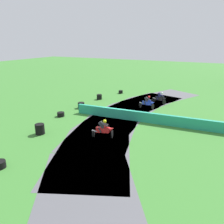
% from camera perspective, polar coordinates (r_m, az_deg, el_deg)
% --- Properties ---
extents(ground_plane, '(120.00, 120.00, 0.00)m').
position_cam_1_polar(ground_plane, '(20.91, 0.95, -1.50)').
color(ground_plane, '#38752D').
extents(track_asphalt, '(10.27, 29.75, 0.01)m').
position_cam_1_polar(track_asphalt, '(20.49, 4.20, -1.94)').
color(track_asphalt, '#515156').
rests_on(track_asphalt, ground).
extents(safety_barrier, '(18.19, 1.58, 0.90)m').
position_cam_1_polar(safety_barrier, '(19.50, 15.27, -2.20)').
color(safety_barrier, '#239375').
rests_on(safety_barrier, ground).
extents(motorcycle_lead_black, '(1.74, 1.17, 1.42)m').
position_cam_1_polar(motorcycle_lead_black, '(26.01, 12.13, 3.45)').
color(motorcycle_lead_black, black).
rests_on(motorcycle_lead_black, ground).
extents(motorcycle_chase_blue, '(1.70, 0.84, 1.43)m').
position_cam_1_polar(motorcycle_chase_blue, '(23.89, 9.03, 2.39)').
color(motorcycle_chase_blue, black).
rests_on(motorcycle_chase_blue, ground).
extents(motorcycle_trailing_red, '(1.68, 1.14, 1.42)m').
position_cam_1_polar(motorcycle_trailing_red, '(16.59, -2.11, -4.36)').
color(motorcycle_trailing_red, black).
rests_on(motorcycle_trailing_red, ground).
extents(tire_stack_near, '(0.56, 0.56, 0.40)m').
position_cam_1_polar(tire_stack_near, '(30.52, 2.21, 5.12)').
color(tire_stack_near, black).
rests_on(tire_stack_near, ground).
extents(tire_stack_mid_a, '(0.62, 0.62, 0.60)m').
position_cam_1_polar(tire_stack_mid_a, '(27.41, -3.24, 3.85)').
color(tire_stack_mid_a, black).
rests_on(tire_stack_mid_a, ground).
extents(tire_stack_mid_b, '(0.69, 0.69, 0.60)m').
position_cam_1_polar(tire_stack_mid_b, '(24.08, -7.84, 1.72)').
color(tire_stack_mid_b, black).
rests_on(tire_stack_mid_b, ground).
extents(tire_stack_far, '(0.68, 0.68, 0.40)m').
position_cam_1_polar(tire_stack_far, '(21.80, -12.88, -0.58)').
color(tire_stack_far, black).
rests_on(tire_stack_far, ground).
extents(tire_stack_extra_a, '(0.70, 0.70, 0.80)m').
position_cam_1_polar(tire_stack_extra_a, '(18.14, -17.85, -4.14)').
color(tire_stack_extra_a, black).
rests_on(tire_stack_extra_a, ground).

